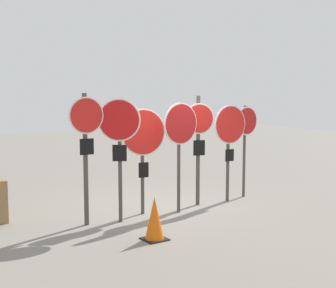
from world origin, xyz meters
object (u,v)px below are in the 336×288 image
(stop_sign_0, at_px, (86,138))
(stop_sign_5, at_px, (230,133))
(stop_sign_1, at_px, (119,134))
(stop_sign_3, at_px, (180,132))
(traffic_cone_0, at_px, (155,219))
(stop_sign_4, at_px, (199,135))
(stop_sign_2, at_px, (143,140))
(stop_sign_6, at_px, (246,131))

(stop_sign_0, relative_size, stop_sign_5, 1.12)
(stop_sign_1, relative_size, stop_sign_3, 1.04)
(stop_sign_1, relative_size, traffic_cone_0, 3.21)
(stop_sign_4, bearing_deg, traffic_cone_0, -127.90)
(stop_sign_3, bearing_deg, stop_sign_2, 150.95)
(stop_sign_0, distance_m, stop_sign_5, 3.50)
(stop_sign_3, bearing_deg, traffic_cone_0, -143.88)
(stop_sign_2, distance_m, stop_sign_6, 2.83)
(stop_sign_3, height_order, stop_sign_4, stop_sign_4)
(stop_sign_0, relative_size, stop_sign_1, 1.04)
(stop_sign_6, bearing_deg, stop_sign_5, -171.55)
(stop_sign_6, bearing_deg, traffic_cone_0, -159.60)
(traffic_cone_0, bearing_deg, stop_sign_3, 40.42)
(stop_sign_3, distance_m, stop_sign_6, 2.16)
(stop_sign_0, distance_m, stop_sign_1, 0.63)
(stop_sign_4, relative_size, traffic_cone_0, 3.26)
(traffic_cone_0, bearing_deg, stop_sign_1, 88.64)
(stop_sign_6, bearing_deg, stop_sign_0, 178.35)
(stop_sign_0, height_order, traffic_cone_0, stop_sign_0)
(stop_sign_5, xyz_separation_m, stop_sign_6, (0.62, 0.12, 0.02))
(stop_sign_5, bearing_deg, stop_sign_4, 173.80)
(stop_sign_5, relative_size, traffic_cone_0, 2.98)
(stop_sign_5, bearing_deg, stop_sign_3, -171.54)
(stop_sign_0, height_order, stop_sign_5, stop_sign_0)
(stop_sign_0, bearing_deg, stop_sign_1, -15.20)
(stop_sign_0, distance_m, traffic_cone_0, 2.02)
(stop_sign_5, distance_m, stop_sign_6, 0.63)
(stop_sign_0, height_order, stop_sign_1, stop_sign_0)
(stop_sign_0, height_order, stop_sign_2, stop_sign_0)
(stop_sign_0, xyz_separation_m, stop_sign_3, (1.98, -0.24, 0.02))
(stop_sign_1, bearing_deg, stop_sign_4, 40.70)
(stop_sign_3, relative_size, stop_sign_4, 0.94)
(stop_sign_3, distance_m, traffic_cone_0, 2.27)
(stop_sign_0, xyz_separation_m, stop_sign_4, (2.69, 0.06, -0.10))
(stop_sign_4, relative_size, stop_sign_6, 1.11)
(stop_sign_4, xyz_separation_m, stop_sign_5, (0.80, -0.11, 0.00))
(stop_sign_4, bearing_deg, stop_sign_1, -156.84)
(stop_sign_6, bearing_deg, stop_sign_2, 177.12)
(stop_sign_5, bearing_deg, stop_sign_1, -176.17)
(stop_sign_1, xyz_separation_m, traffic_cone_0, (-0.03, -1.26, -1.34))
(stop_sign_3, xyz_separation_m, stop_sign_6, (2.14, 0.31, -0.10))
(stop_sign_0, bearing_deg, stop_sign_5, -0.30)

